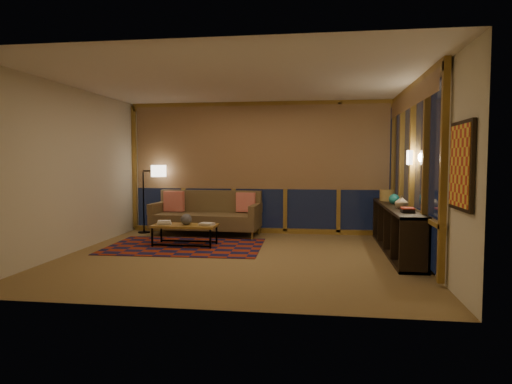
# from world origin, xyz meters

# --- Properties ---
(floor) EXTENTS (5.50, 5.00, 0.01)m
(floor) POSITION_xyz_m (0.00, 0.00, 0.00)
(floor) COLOR olive
(floor) RESTS_ON ground
(ceiling) EXTENTS (5.50, 5.00, 0.01)m
(ceiling) POSITION_xyz_m (0.00, 0.00, 2.70)
(ceiling) COLOR silver
(ceiling) RESTS_ON walls
(walls) EXTENTS (5.51, 5.01, 2.70)m
(walls) POSITION_xyz_m (0.00, 0.00, 1.35)
(walls) COLOR beige
(walls) RESTS_ON floor
(window_wall_back) EXTENTS (5.30, 0.16, 2.60)m
(window_wall_back) POSITION_xyz_m (0.00, 2.43, 1.35)
(window_wall_back) COLOR #A87E34
(window_wall_back) RESTS_ON walls
(window_wall_right) EXTENTS (0.16, 3.70, 2.60)m
(window_wall_right) POSITION_xyz_m (2.68, 0.60, 1.35)
(window_wall_right) COLOR #A87E34
(window_wall_right) RESTS_ON walls
(wall_art) EXTENTS (0.06, 0.74, 0.94)m
(wall_art) POSITION_xyz_m (2.71, -1.85, 1.45)
(wall_art) COLOR red
(wall_art) RESTS_ON walls
(wall_sconce) EXTENTS (0.12, 0.18, 0.22)m
(wall_sconce) POSITION_xyz_m (2.62, 0.45, 1.55)
(wall_sconce) COLOR white
(wall_sconce) RESTS_ON walls
(sofa) EXTENTS (2.18, 0.98, 0.87)m
(sofa) POSITION_xyz_m (-1.02, 1.98, 0.44)
(sofa) COLOR brown
(sofa) RESTS_ON floor
(pillow_left) EXTENTS (0.42, 0.15, 0.41)m
(pillow_left) POSITION_xyz_m (-1.74, 2.16, 0.64)
(pillow_left) COLOR red
(pillow_left) RESTS_ON sofa
(pillow_right) EXTENTS (0.40, 0.17, 0.39)m
(pillow_right) POSITION_xyz_m (-0.24, 2.18, 0.63)
(pillow_right) COLOR red
(pillow_right) RESTS_ON sofa
(area_rug) EXTENTS (2.72, 1.86, 0.01)m
(area_rug) POSITION_xyz_m (-1.08, 0.73, 0.01)
(area_rug) COLOR maroon
(area_rug) RESTS_ON floor
(coffee_table) EXTENTS (1.14, 0.54, 0.38)m
(coffee_table) POSITION_xyz_m (-1.10, 0.80, 0.19)
(coffee_table) COLOR #A87E34
(coffee_table) RESTS_ON floor
(book_stack_a) EXTENTS (0.27, 0.23, 0.07)m
(book_stack_a) POSITION_xyz_m (-1.47, 0.80, 0.41)
(book_stack_a) COLOR silver
(book_stack_a) RESTS_ON coffee_table
(book_stack_b) EXTENTS (0.30, 0.26, 0.05)m
(book_stack_b) POSITION_xyz_m (-0.70, 0.77, 0.40)
(book_stack_b) COLOR silver
(book_stack_b) RESTS_ON coffee_table
(ceramic_pot) EXTENTS (0.24, 0.24, 0.20)m
(ceramic_pot) POSITION_xyz_m (-1.08, 0.80, 0.48)
(ceramic_pot) COLOR black
(ceramic_pot) RESTS_ON coffee_table
(floor_lamp) EXTENTS (0.50, 0.35, 1.41)m
(floor_lamp) POSITION_xyz_m (-2.39, 2.12, 0.71)
(floor_lamp) COLOR black
(floor_lamp) RESTS_ON floor
(bookshelf) EXTENTS (0.40, 3.05, 0.76)m
(bookshelf) POSITION_xyz_m (2.49, 0.76, 0.38)
(bookshelf) COLOR black
(bookshelf) RESTS_ON floor
(basket) EXTENTS (0.29, 0.29, 0.20)m
(basket) POSITION_xyz_m (2.47, 1.72, 0.86)
(basket) COLOR #998048
(basket) RESTS_ON bookshelf
(teal_bowl) EXTENTS (0.21, 0.21, 0.18)m
(teal_bowl) POSITION_xyz_m (2.49, 1.03, 0.85)
(teal_bowl) COLOR #186B66
(teal_bowl) RESTS_ON bookshelf
(vase) EXTENTS (0.20, 0.20, 0.21)m
(vase) POSITION_xyz_m (2.49, 0.33, 0.87)
(vase) COLOR tan
(vase) RESTS_ON bookshelf
(shelf_book_stack) EXTENTS (0.21, 0.27, 0.07)m
(shelf_book_stack) POSITION_xyz_m (2.49, -0.18, 0.80)
(shelf_book_stack) COLOR silver
(shelf_book_stack) RESTS_ON bookshelf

